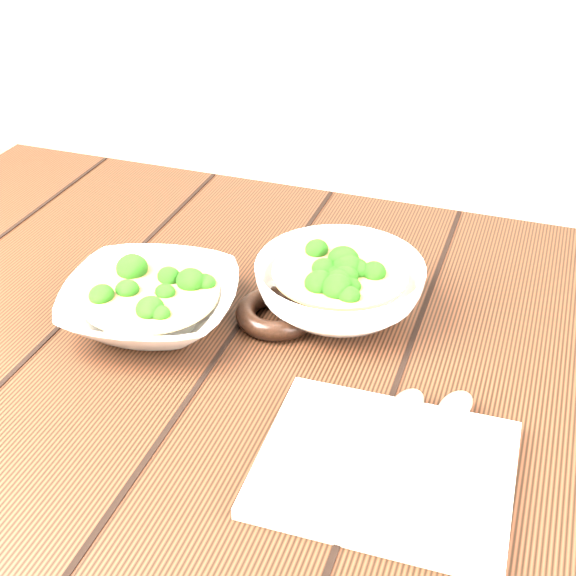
{
  "coord_description": "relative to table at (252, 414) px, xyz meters",
  "views": [
    {
      "loc": [
        0.29,
        -0.7,
        1.3
      ],
      "look_at": [
        0.03,
        0.04,
        0.8
      ],
      "focal_mm": 50.0,
      "sensor_mm": 36.0,
      "label": 1
    }
  ],
  "objects": [
    {
      "name": "soup_bowl_back",
      "position": [
        0.08,
        0.09,
        0.16
      ],
      "size": [
        0.25,
        0.25,
        0.07
      ],
      "color": "silver",
      "rests_on": "table"
    },
    {
      "name": "table",
      "position": [
        0.0,
        0.0,
        0.0
      ],
      "size": [
        1.2,
        0.8,
        0.75
      ],
      "color": "#361B0F",
      "rests_on": "ground"
    },
    {
      "name": "napkin",
      "position": [
        0.2,
        -0.16,
        0.13
      ],
      "size": [
        0.24,
        0.2,
        0.01
      ],
      "primitive_type": "cube",
      "rotation": [
        0.0,
        0.0,
        0.03
      ],
      "color": "beige",
      "rests_on": "table"
    },
    {
      "name": "spoon_right",
      "position": [
        0.24,
        -0.1,
        0.14
      ],
      "size": [
        0.07,
        0.19,
        0.01
      ],
      "color": "#A29C8F",
      "rests_on": "napkin"
    },
    {
      "name": "soup_bowl_front",
      "position": [
        -0.12,
        -0.01,
        0.15
      ],
      "size": [
        0.24,
        0.24,
        0.06
      ],
      "color": "silver",
      "rests_on": "table"
    },
    {
      "name": "spoon_left",
      "position": [
        0.19,
        -0.11,
        0.14
      ],
      "size": [
        0.05,
        0.19,
        0.01
      ],
      "color": "#A29C8F",
      "rests_on": "napkin"
    },
    {
      "name": "trivet",
      "position": [
        0.02,
        0.04,
        0.13
      ],
      "size": [
        0.11,
        0.11,
        0.02
      ],
      "primitive_type": "torus",
      "rotation": [
        0.0,
        0.0,
        0.16
      ],
      "color": "black",
      "rests_on": "table"
    }
  ]
}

